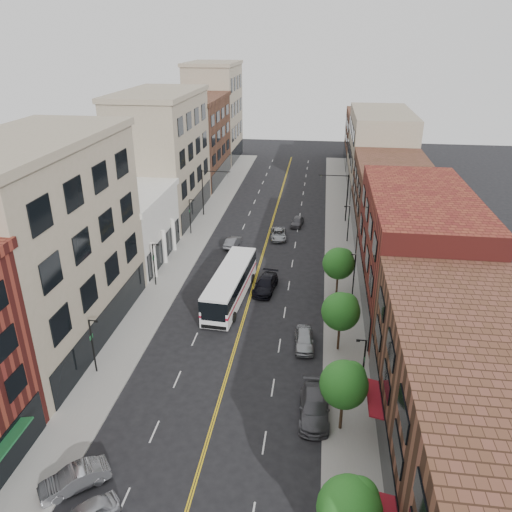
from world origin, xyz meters
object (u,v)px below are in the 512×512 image
at_px(city_bus, 230,283).
at_px(car_parked_far, 304,340).
at_px(car_angle_b, 74,479).
at_px(car_lane_behind, 233,242).
at_px(car_lane_c, 297,221).
at_px(car_parked_mid, 315,407).
at_px(car_lane_a, 266,284).
at_px(car_lane_b, 278,234).

xyz_separation_m(city_bus, car_parked_far, (8.25, -7.84, -1.24)).
relative_size(car_angle_b, car_lane_behind, 1.09).
bearing_deg(car_parked_far, city_bus, 132.46).
bearing_deg(car_lane_c, car_parked_mid, -77.64).
xyz_separation_m(car_lane_behind, car_lane_a, (5.81, -11.87, 0.10)).
bearing_deg(car_parked_far, car_parked_mid, -86.69).
relative_size(car_lane_behind, car_lane_c, 1.04).
xyz_separation_m(car_parked_mid, car_lane_a, (-5.90, 19.30, -0.04)).
bearing_deg(car_parked_mid, city_bus, 118.44).
bearing_deg(car_lane_behind, car_lane_c, -123.89).
bearing_deg(car_lane_b, car_angle_b, -108.33).
bearing_deg(car_parked_far, car_lane_c, 90.39).
bearing_deg(car_parked_mid, car_lane_c, 94.28).
bearing_deg(car_lane_behind, car_parked_mid, 118.56).
xyz_separation_m(car_parked_mid, car_parked_far, (-1.15, 8.97, -0.07)).
distance_m(car_lane_behind, car_lane_c, 12.22).
height_order(car_parked_mid, car_lane_b, car_parked_mid).
distance_m(city_bus, car_lane_a, 4.46).
xyz_separation_m(car_angle_b, car_lane_behind, (3.09, 39.70, -0.06)).
height_order(car_parked_far, car_lane_b, car_parked_far).
relative_size(city_bus, car_angle_b, 3.07).
distance_m(car_parked_mid, car_lane_behind, 33.30).
distance_m(car_parked_mid, car_lane_b, 35.36).
bearing_deg(city_bus, car_lane_behind, 103.30).
distance_m(car_angle_b, car_lane_behind, 39.82).
bearing_deg(car_angle_b, car_lane_b, 128.44).
bearing_deg(car_parked_far, car_lane_a, 110.69).
distance_m(city_bus, car_parked_mid, 19.30).
distance_m(city_bus, car_angle_b, 25.94).
xyz_separation_m(city_bus, car_lane_behind, (-2.31, 14.36, -1.31)).
distance_m(car_parked_mid, car_parked_far, 9.05).
xyz_separation_m(car_angle_b, car_parked_mid, (14.80, 8.53, 0.09)).
bearing_deg(car_lane_b, car_lane_behind, -154.30).
bearing_deg(car_parked_mid, car_lane_behind, 109.82).
bearing_deg(car_lane_c, car_lane_b, -106.13).
height_order(car_parked_mid, car_lane_a, car_parked_mid).
relative_size(car_angle_b, car_parked_mid, 0.79).
distance_m(car_parked_far, car_lane_c, 31.39).
height_order(car_parked_far, car_lane_a, car_lane_a).
bearing_deg(car_lane_c, car_lane_behind, -124.55).
bearing_deg(car_angle_b, car_lane_a, 122.30).
relative_size(car_parked_mid, car_parked_far, 1.29).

